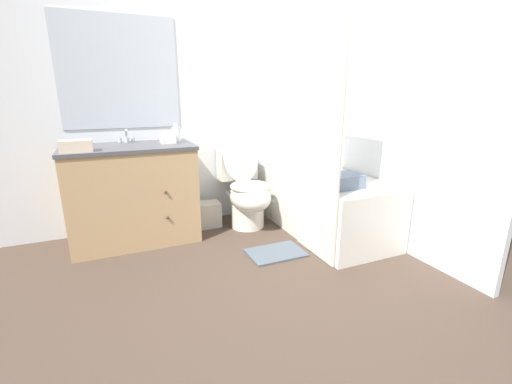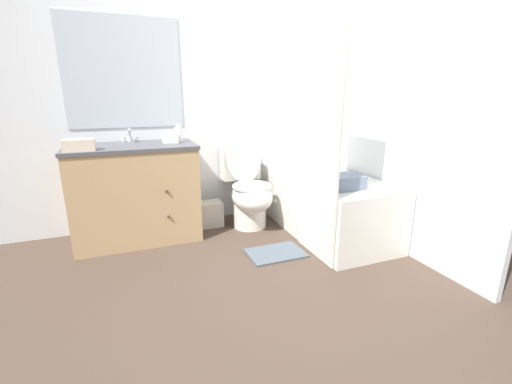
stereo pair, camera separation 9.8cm
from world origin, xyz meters
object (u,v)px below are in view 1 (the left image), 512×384
object	(u,v)px
bath_towel_folded	(342,181)
bath_mat	(276,253)
toilet	(246,192)
tissue_box	(168,138)
bathtub	(322,202)
soap_dispenser	(176,134)
sink_faucet	(126,138)
wastebasket	(208,214)
hand_towel_folded	(76,146)
vanity_cabinet	(133,193)

from	to	relation	value
bath_towel_folded	bath_mat	distance (m)	0.78
toilet	tissue_box	size ratio (longest dim) A/B	6.39
bath_towel_folded	tissue_box	bearing A→B (deg)	142.73
bathtub	tissue_box	size ratio (longest dim) A/B	10.56
soap_dispenser	bath_mat	xyz separation A→B (m)	(0.59, -0.80, -0.90)
sink_faucet	soap_dispenser	world-z (taller)	soap_dispenser
bathtub	wastebasket	xyz separation A→B (m)	(-0.97, 0.50, -0.15)
wastebasket	hand_towel_folded	distance (m)	1.31
toilet	hand_towel_folded	world-z (taller)	hand_towel_folded
wastebasket	tissue_box	bearing A→B (deg)	-173.97
sink_faucet	bath_towel_folded	distance (m)	1.88
vanity_cabinet	sink_faucet	bearing A→B (deg)	90.00
bath_mat	toilet	bearing A→B (deg)	88.70
sink_faucet	bath_mat	size ratio (longest dim) A/B	0.32
sink_faucet	wastebasket	size ratio (longest dim) A/B	0.59
tissue_box	soap_dispenser	world-z (taller)	soap_dispenser
bathtub	sink_faucet	bearing A→B (deg)	158.24
bath_towel_folded	bath_mat	xyz separation A→B (m)	(-0.51, 0.13, -0.58)
sink_faucet	bathtub	xyz separation A→B (m)	(1.64, -0.65, -0.61)
toilet	hand_towel_folded	bearing A→B (deg)	-175.58
vanity_cabinet	tissue_box	size ratio (longest dim) A/B	7.57
vanity_cabinet	bath_towel_folded	distance (m)	1.76
wastebasket	bath_mat	xyz separation A→B (m)	(0.33, -0.81, -0.11)
wastebasket	hand_towel_folded	world-z (taller)	hand_towel_folded
vanity_cabinet	sink_faucet	world-z (taller)	sink_faucet
toilet	soap_dispenser	distance (m)	0.84
toilet	bath_mat	world-z (taller)	toilet
bath_towel_folded	bath_mat	bearing A→B (deg)	165.71
bathtub	bath_mat	xyz separation A→B (m)	(-0.64, -0.30, -0.26)
tissue_box	hand_towel_folded	size ratio (longest dim) A/B	0.63
sink_faucet	bath_towel_folded	xyz separation A→B (m)	(1.51, -1.09, -0.29)
tissue_box	bath_mat	xyz separation A→B (m)	(0.68, -0.77, -0.88)
sink_faucet	toilet	size ratio (longest dim) A/B	0.16
vanity_cabinet	hand_towel_folded	world-z (taller)	hand_towel_folded
tissue_box	bath_mat	distance (m)	1.35
wastebasket	tissue_box	size ratio (longest dim) A/B	1.75
toilet	tissue_box	bearing A→B (deg)	172.05
tissue_box	soap_dispenser	xyz separation A→B (m)	(0.08, 0.03, 0.03)
vanity_cabinet	wastebasket	world-z (taller)	vanity_cabinet
bathtub	tissue_box	distance (m)	1.52
tissue_box	bath_mat	bearing A→B (deg)	-48.78
bath_towel_folded	bathtub	bearing A→B (deg)	73.35
vanity_cabinet	bathtub	xyz separation A→B (m)	(1.64, -0.45, -0.16)
toilet	wastebasket	size ratio (longest dim) A/B	3.65
vanity_cabinet	tissue_box	xyz separation A→B (m)	(0.33, 0.02, 0.45)
sink_faucet	wastebasket	distance (m)	1.02
soap_dispenser	vanity_cabinet	bearing A→B (deg)	-173.07
sink_faucet	bath_towel_folded	size ratio (longest dim) A/B	0.47
vanity_cabinet	bath_towel_folded	xyz separation A→B (m)	(1.51, -0.88, 0.16)
vanity_cabinet	bath_towel_folded	world-z (taller)	vanity_cabinet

